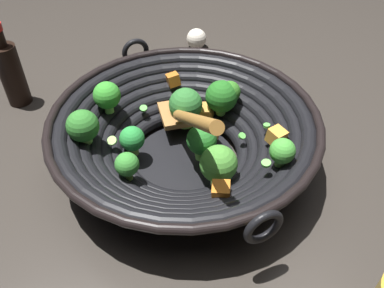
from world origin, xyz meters
TOP-DOWN VIEW (x-y plane):
  - ground_plane at (0.00, 0.00)m, footprint 4.00×4.00m
  - wok at (-0.00, 0.00)m, footprint 0.43×0.45m
  - soy_sauce_bottle at (-0.32, 0.19)m, footprint 0.04×0.04m
  - garlic_bulb at (0.05, 0.39)m, footprint 0.05×0.05m

SIDE VIEW (x-z plane):
  - ground_plane at x=0.00m, z-range 0.00..0.00m
  - garlic_bulb at x=0.05m, z-range 0.00..0.05m
  - wok at x=0.00m, z-range -0.04..0.17m
  - soy_sauce_bottle at x=-0.32m, z-range -0.02..0.15m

